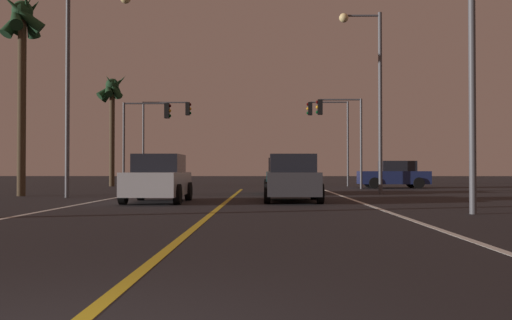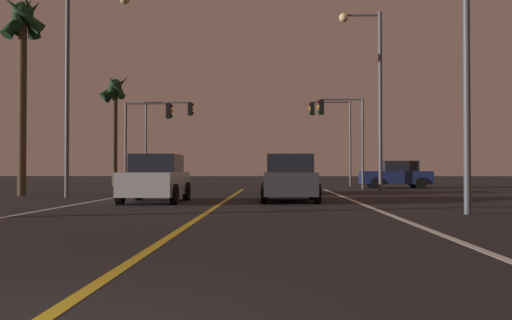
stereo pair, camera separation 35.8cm
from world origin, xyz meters
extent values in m
cube|color=silver|center=(4.75, 12.11, 0.00)|extent=(0.16, 36.21, 0.01)
cube|color=silver|center=(-4.75, 12.11, 0.00)|extent=(0.16, 36.21, 0.01)
cube|color=gold|center=(0.00, 12.11, 0.00)|extent=(0.16, 36.21, 0.01)
cylinder|color=black|center=(8.06, 31.61, 0.34)|extent=(0.68, 0.22, 0.68)
cylinder|color=black|center=(8.06, 33.41, 0.34)|extent=(0.68, 0.22, 0.68)
cylinder|color=black|center=(10.76, 31.61, 0.34)|extent=(0.68, 0.22, 0.68)
cylinder|color=black|center=(10.76, 33.41, 0.34)|extent=(0.68, 0.22, 0.68)
cube|color=navy|center=(9.41, 32.51, 0.66)|extent=(4.30, 1.80, 0.80)
cube|color=black|center=(9.66, 32.51, 1.38)|extent=(2.10, 1.60, 0.64)
cube|color=red|center=(11.51, 31.91, 0.76)|extent=(0.08, 0.24, 0.16)
cube|color=red|center=(11.51, 33.11, 0.76)|extent=(0.08, 0.24, 0.16)
cylinder|color=black|center=(1.47, 18.61, 0.34)|extent=(0.22, 0.68, 0.68)
cylinder|color=black|center=(3.27, 18.61, 0.34)|extent=(0.22, 0.68, 0.68)
cylinder|color=black|center=(1.47, 15.91, 0.34)|extent=(0.22, 0.68, 0.68)
cylinder|color=black|center=(3.27, 15.91, 0.34)|extent=(0.22, 0.68, 0.68)
cube|color=#38383D|center=(2.37, 17.26, 0.66)|extent=(1.80, 4.30, 0.80)
cube|color=black|center=(2.37, 17.01, 1.38)|extent=(1.60, 2.10, 0.64)
cube|color=red|center=(1.77, 15.16, 0.76)|extent=(0.24, 0.08, 0.16)
cube|color=red|center=(2.97, 15.16, 0.76)|extent=(0.24, 0.08, 0.16)
cylinder|color=black|center=(1.45, 25.24, 0.34)|extent=(0.22, 0.68, 0.68)
cylinder|color=black|center=(3.25, 25.24, 0.34)|extent=(0.22, 0.68, 0.68)
cylinder|color=black|center=(1.45, 22.54, 0.34)|extent=(0.22, 0.68, 0.68)
cylinder|color=black|center=(3.25, 22.54, 0.34)|extent=(0.22, 0.68, 0.68)
cube|color=#145156|center=(2.35, 23.89, 0.66)|extent=(1.80, 4.30, 0.80)
cube|color=black|center=(2.35, 23.64, 1.38)|extent=(1.60, 2.10, 0.64)
cube|color=red|center=(1.75, 21.79, 0.76)|extent=(0.24, 0.08, 0.16)
cube|color=red|center=(2.95, 21.79, 0.76)|extent=(0.24, 0.08, 0.16)
cylinder|color=black|center=(-1.49, 15.29, 0.34)|extent=(0.22, 0.68, 0.68)
cylinder|color=black|center=(-3.29, 15.29, 0.34)|extent=(0.22, 0.68, 0.68)
cylinder|color=black|center=(-1.49, 17.99, 0.34)|extent=(0.22, 0.68, 0.68)
cylinder|color=black|center=(-3.29, 17.99, 0.34)|extent=(0.22, 0.68, 0.68)
cube|color=#B7BABF|center=(-2.39, 16.64, 0.66)|extent=(1.80, 4.30, 0.80)
cube|color=black|center=(-2.39, 16.89, 1.38)|extent=(1.60, 2.10, 0.64)
cube|color=red|center=(-1.79, 18.74, 0.76)|extent=(0.24, 0.08, 0.16)
cube|color=red|center=(-2.99, 18.74, 0.76)|extent=(0.24, 0.08, 0.16)
cylinder|color=#4C4C51|center=(7.11, 30.71, 2.70)|extent=(0.14, 0.14, 5.39)
cylinder|color=#4C4C51|center=(5.89, 30.71, 5.34)|extent=(2.44, 0.10, 0.10)
cube|color=black|center=(4.67, 30.71, 4.89)|extent=(0.28, 0.36, 0.90)
sphere|color=#3A0605|center=(4.51, 30.71, 5.19)|extent=(0.20, 0.20, 0.20)
sphere|color=orange|center=(4.51, 30.71, 4.89)|extent=(0.20, 0.20, 0.20)
sphere|color=#063816|center=(4.51, 30.71, 4.59)|extent=(0.20, 0.20, 0.20)
cylinder|color=#4C4C51|center=(-7.11, 30.71, 2.59)|extent=(0.14, 0.14, 5.19)
cylinder|color=#4C4C51|center=(-5.81, 30.71, 5.14)|extent=(2.60, 0.10, 0.10)
cube|color=black|center=(-4.52, 30.71, 4.69)|extent=(0.28, 0.36, 0.90)
sphere|color=#3A0605|center=(-4.36, 30.71, 4.99)|extent=(0.20, 0.20, 0.20)
sphere|color=orange|center=(-4.36, 30.71, 4.69)|extent=(0.20, 0.20, 0.20)
sphere|color=#063816|center=(-4.36, 30.71, 4.39)|extent=(0.20, 0.20, 0.20)
cylinder|color=#4C4C51|center=(7.11, 36.21, 2.94)|extent=(0.14, 0.14, 5.89)
cylinder|color=#4C4C51|center=(5.81, 36.21, 5.84)|extent=(2.61, 0.10, 0.10)
cube|color=black|center=(4.51, 36.21, 5.39)|extent=(0.28, 0.36, 0.90)
sphere|color=#3A0605|center=(4.35, 36.21, 5.69)|extent=(0.20, 0.20, 0.20)
sphere|color=orange|center=(4.35, 36.21, 5.39)|extent=(0.20, 0.20, 0.20)
sphere|color=#063816|center=(4.35, 36.21, 5.09)|extent=(0.20, 0.20, 0.20)
cylinder|color=#4C4C51|center=(-7.11, 36.21, 2.95)|extent=(0.14, 0.14, 5.89)
cylinder|color=#4C4C51|center=(-5.56, 36.21, 5.84)|extent=(3.10, 0.10, 0.10)
cube|color=black|center=(-4.02, 36.21, 5.39)|extent=(0.28, 0.36, 0.90)
sphere|color=#3A0605|center=(-3.86, 36.21, 5.69)|extent=(0.20, 0.20, 0.20)
sphere|color=orange|center=(-3.86, 36.21, 5.39)|extent=(0.20, 0.20, 0.20)
sphere|color=#063816|center=(-3.86, 36.21, 5.09)|extent=(0.20, 0.20, 0.20)
cylinder|color=#4C4C51|center=(6.79, 11.43, 4.17)|extent=(0.18, 0.18, 8.34)
cylinder|color=#4C4C51|center=(-6.79, 20.00, 4.26)|extent=(0.18, 0.18, 8.51)
cylinder|color=#4C4C51|center=(6.79, 23.38, 4.28)|extent=(0.18, 0.18, 8.55)
cylinder|color=#4C4C51|center=(5.94, 23.38, 8.40)|extent=(1.70, 0.10, 0.10)
sphere|color=#F9D88C|center=(5.09, 23.38, 8.30)|extent=(0.44, 0.44, 0.44)
cylinder|color=#473826|center=(-9.25, 21.29, 3.93)|extent=(0.36, 0.36, 7.86)
sphere|color=#19381E|center=(-9.25, 21.29, 8.11)|extent=(0.90, 0.90, 0.90)
cone|color=#19381E|center=(-8.95, 21.29, 7.96)|extent=(0.60, 1.67, 2.01)
cone|color=#19381E|center=(-9.20, 21.58, 7.96)|extent=(1.72, 0.82, 1.71)
cone|color=#19381E|center=(-9.49, 21.47, 7.96)|extent=(1.48, 1.67, 2.18)
cone|color=#19381E|center=(-9.52, 21.15, 7.96)|extent=(1.41, 1.97, 1.77)
cone|color=#19381E|center=(-9.14, 21.01, 7.96)|extent=(1.97, 1.23, 1.73)
cylinder|color=#473826|center=(-9.24, 35.96, 3.39)|extent=(0.36, 0.36, 6.78)
sphere|color=#19381E|center=(-9.24, 35.96, 7.03)|extent=(0.90, 0.90, 0.90)
cone|color=#19381E|center=(-8.94, 35.99, 6.88)|extent=(0.69, 1.76, 1.55)
cone|color=#19381E|center=(-9.19, 36.26, 6.88)|extent=(2.16, 0.89, 2.05)
cone|color=#19381E|center=(-9.43, 36.20, 6.88)|extent=(1.88, 1.68, 1.75)
cone|color=#19381E|center=(-9.51, 35.85, 6.88)|extent=(1.13, 1.67, 1.54)
cone|color=#19381E|center=(-9.11, 35.69, 6.88)|extent=(1.51, 1.10, 1.75)
camera|label=1|loc=(1.41, -3.54, 1.15)|focal=40.26mm
camera|label=2|loc=(1.77, -3.54, 1.15)|focal=40.26mm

